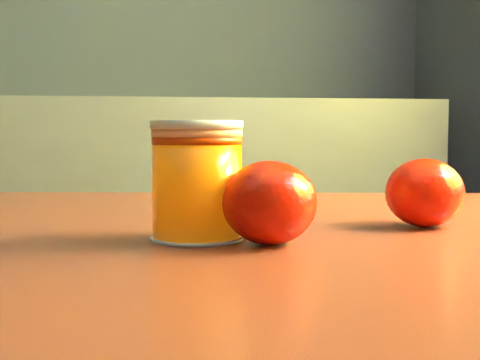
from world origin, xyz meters
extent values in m
cube|color=maroon|center=(0.88, 0.01, 0.72)|extent=(1.10, 0.86, 0.04)
cylinder|color=#F86904|center=(0.78, 0.00, 0.77)|extent=(0.07, 0.07, 0.08)
cylinder|color=#FFA468|center=(0.78, 0.00, 0.82)|extent=(0.07, 0.07, 0.01)
cylinder|color=silver|center=(0.78, 0.00, 0.82)|extent=(0.07, 0.07, 0.00)
ellipsoid|color=red|center=(0.83, -0.03, 0.77)|extent=(0.09, 0.09, 0.06)
ellipsoid|color=red|center=(0.98, 0.03, 0.77)|extent=(0.07, 0.07, 0.06)
camera|label=1|loc=(0.73, -0.50, 0.82)|focal=50.00mm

